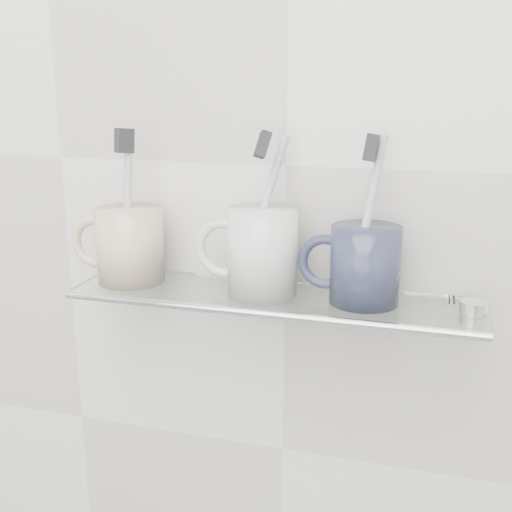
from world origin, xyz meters
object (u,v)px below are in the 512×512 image
at_px(mug_right, 365,265).
at_px(mug_left, 130,245).
at_px(mug_center, 262,251).
at_px(shelf_glass, 273,298).

bearing_deg(mug_right, mug_left, -174.14).
height_order(mug_left, mug_center, mug_center).
bearing_deg(shelf_glass, mug_center, 161.25).
relative_size(shelf_glass, mug_left, 5.19).
bearing_deg(shelf_glass, mug_right, 2.62).
height_order(shelf_glass, mug_center, mug_center).
bearing_deg(mug_left, mug_center, 4.94).
relative_size(shelf_glass, mug_center, 4.74).
bearing_deg(mug_left, mug_right, 4.94).
bearing_deg(mug_left, shelf_glass, 3.45).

